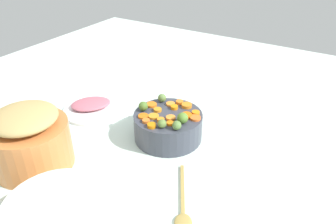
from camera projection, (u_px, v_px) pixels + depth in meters
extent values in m
cube|color=silver|center=(162.00, 141.00, 1.17)|extent=(2.40, 2.40, 0.02)
cylinder|color=#3A3D49|center=(168.00, 126.00, 1.15)|extent=(0.24, 0.24, 0.10)
cylinder|color=#CC773C|center=(31.00, 145.00, 1.01)|extent=(0.24, 0.24, 0.15)
ellipsoid|color=tan|center=(24.00, 118.00, 0.96)|extent=(0.20, 0.20, 0.05)
cylinder|color=orange|center=(158.00, 110.00, 1.15)|extent=(0.04, 0.04, 0.01)
cylinder|color=orange|center=(154.00, 116.00, 1.11)|extent=(0.05, 0.05, 0.01)
cylinder|color=orange|center=(187.00, 105.00, 1.17)|extent=(0.04, 0.04, 0.01)
cylinder|color=orange|center=(195.00, 118.00, 1.10)|extent=(0.05, 0.05, 0.01)
cylinder|color=orange|center=(174.00, 107.00, 1.16)|extent=(0.03, 0.03, 0.01)
cylinder|color=orange|center=(171.00, 118.00, 1.10)|extent=(0.05, 0.05, 0.01)
cylinder|color=orange|center=(171.00, 104.00, 1.18)|extent=(0.04, 0.04, 0.01)
cylinder|color=orange|center=(152.00, 126.00, 1.06)|extent=(0.04, 0.04, 0.01)
cylinder|color=orange|center=(161.00, 120.00, 1.09)|extent=(0.03, 0.03, 0.01)
cylinder|color=orange|center=(180.00, 102.00, 1.19)|extent=(0.03, 0.03, 0.01)
cylinder|color=orange|center=(196.00, 113.00, 1.13)|extent=(0.03, 0.03, 0.01)
cylinder|color=orange|center=(143.00, 116.00, 1.11)|extent=(0.05, 0.05, 0.01)
cylinder|color=orange|center=(151.00, 105.00, 1.18)|extent=(0.04, 0.04, 0.01)
cylinder|color=orange|center=(170.00, 123.00, 1.07)|extent=(0.03, 0.03, 0.01)
cylinder|color=orange|center=(146.00, 121.00, 1.08)|extent=(0.03, 0.03, 0.01)
cylinder|color=orange|center=(187.00, 115.00, 1.11)|extent=(0.05, 0.05, 0.01)
sphere|color=olive|center=(162.00, 124.00, 1.05)|extent=(0.03, 0.03, 0.03)
sphere|color=#5B7C3E|center=(162.00, 98.00, 1.20)|extent=(0.03, 0.03, 0.03)
sphere|color=#577A3C|center=(177.00, 125.00, 1.04)|extent=(0.03, 0.03, 0.03)
sphere|color=#4E722D|center=(144.00, 106.00, 1.15)|extent=(0.03, 0.03, 0.03)
sphere|color=#557F2E|center=(183.00, 118.00, 1.07)|extent=(0.04, 0.04, 0.04)
cube|color=#A68D47|center=(183.00, 190.00, 0.95)|extent=(0.18, 0.11, 0.01)
ellipsoid|color=#A68D47|center=(183.00, 223.00, 0.84)|extent=(0.07, 0.07, 0.01)
cylinder|color=white|center=(60.00, 219.00, 0.80)|extent=(0.26, 0.26, 0.10)
cylinder|color=white|center=(96.00, 109.00, 1.34)|extent=(0.26, 0.26, 0.01)
ellipsoid|color=#BB6172|center=(91.00, 104.00, 1.34)|extent=(0.19, 0.19, 0.03)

